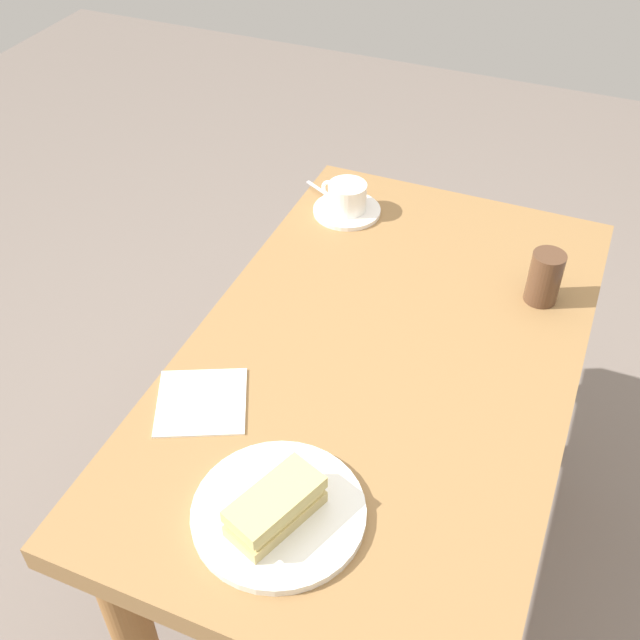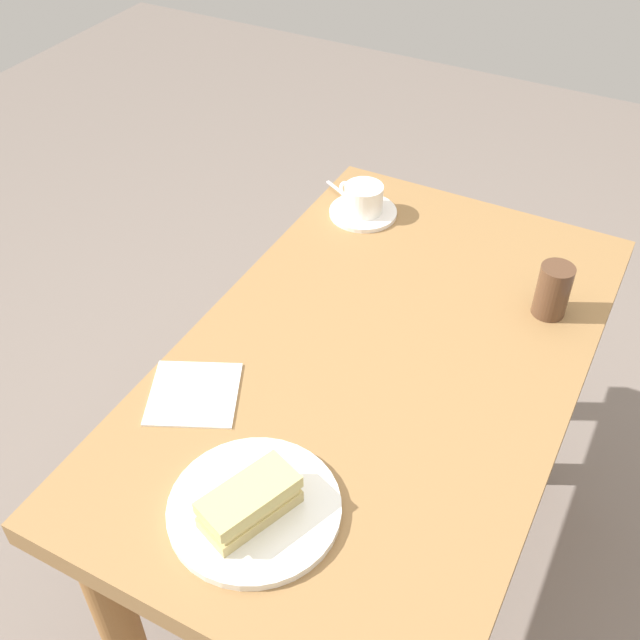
{
  "view_description": "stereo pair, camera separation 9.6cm",
  "coord_description": "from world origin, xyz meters",
  "px_view_note": "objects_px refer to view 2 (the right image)",
  "views": [
    {
      "loc": [
        -0.97,
        -0.28,
        1.74
      ],
      "look_at": [
        0.01,
        0.12,
        0.8
      ],
      "focal_mm": 43.1,
      "sensor_mm": 36.0,
      "label": 1
    },
    {
      "loc": [
        -0.93,
        -0.37,
        1.74
      ],
      "look_at": [
        0.01,
        0.12,
        0.8
      ],
      "focal_mm": 43.1,
      "sensor_mm": 36.0,
      "label": 2
    }
  ],
  "objects_px": {
    "napkin": "(194,394)",
    "drinking_glass": "(553,291)",
    "dining_table": "(375,407)",
    "spoon": "(343,194)",
    "sandwich_plate": "(254,508)",
    "coffee_saucer": "(363,212)",
    "sandwich_front": "(250,502)",
    "coffee_cup": "(363,198)"
  },
  "relations": [
    {
      "from": "napkin",
      "to": "drinking_glass",
      "type": "relative_size",
      "value": 1.39
    },
    {
      "from": "dining_table",
      "to": "spoon",
      "type": "bearing_deg",
      "value": 33.45
    },
    {
      "from": "sandwich_plate",
      "to": "coffee_saucer",
      "type": "relative_size",
      "value": 1.7
    },
    {
      "from": "sandwich_front",
      "to": "spoon",
      "type": "relative_size",
      "value": 1.75
    },
    {
      "from": "spoon",
      "to": "drinking_glass",
      "type": "relative_size",
      "value": 0.85
    },
    {
      "from": "sandwich_front",
      "to": "napkin",
      "type": "bearing_deg",
      "value": 52.51
    },
    {
      "from": "sandwich_plate",
      "to": "spoon",
      "type": "height_order",
      "value": "spoon"
    },
    {
      "from": "sandwich_plate",
      "to": "coffee_saucer",
      "type": "bearing_deg",
      "value": 13.94
    },
    {
      "from": "sandwich_plate",
      "to": "drinking_glass",
      "type": "bearing_deg",
      "value": -22.11
    },
    {
      "from": "sandwich_plate",
      "to": "coffee_cup",
      "type": "xyz_separation_m",
      "value": [
        0.79,
        0.2,
        0.04
      ]
    },
    {
      "from": "sandwich_front",
      "to": "drinking_glass",
      "type": "distance_m",
      "value": 0.71
    },
    {
      "from": "coffee_saucer",
      "to": "napkin",
      "type": "bearing_deg",
      "value": 178.24
    },
    {
      "from": "dining_table",
      "to": "napkin",
      "type": "xyz_separation_m",
      "value": [
        -0.23,
        0.24,
        0.14
      ]
    },
    {
      "from": "spoon",
      "to": "coffee_saucer",
      "type": "bearing_deg",
      "value": -118.85
    },
    {
      "from": "sandwich_front",
      "to": "drinking_glass",
      "type": "xyz_separation_m",
      "value": [
        0.66,
        -0.26,
        0.01
      ]
    },
    {
      "from": "napkin",
      "to": "coffee_cup",
      "type": "bearing_deg",
      "value": -1.62
    },
    {
      "from": "coffee_cup",
      "to": "drinking_glass",
      "type": "xyz_separation_m",
      "value": [
        -0.14,
        -0.46,
        0.01
      ]
    },
    {
      "from": "coffee_saucer",
      "to": "drinking_glass",
      "type": "height_order",
      "value": "drinking_glass"
    },
    {
      "from": "coffee_cup",
      "to": "spoon",
      "type": "xyz_separation_m",
      "value": [
        0.04,
        0.07,
        -0.03
      ]
    },
    {
      "from": "coffee_saucer",
      "to": "drinking_glass",
      "type": "distance_m",
      "value": 0.48
    },
    {
      "from": "dining_table",
      "to": "sandwich_front",
      "type": "distance_m",
      "value": 0.44
    },
    {
      "from": "sandwich_plate",
      "to": "coffee_cup",
      "type": "distance_m",
      "value": 0.82
    },
    {
      "from": "spoon",
      "to": "sandwich_front",
      "type": "bearing_deg",
      "value": -162.36
    },
    {
      "from": "spoon",
      "to": "dining_table",
      "type": "bearing_deg",
      "value": -146.55
    },
    {
      "from": "napkin",
      "to": "spoon",
      "type": "bearing_deg",
      "value": 4.16
    },
    {
      "from": "dining_table",
      "to": "sandwich_front",
      "type": "relative_size",
      "value": 7.23
    },
    {
      "from": "coffee_cup",
      "to": "spoon",
      "type": "relative_size",
      "value": 1.23
    },
    {
      "from": "dining_table",
      "to": "sandwich_front",
      "type": "xyz_separation_m",
      "value": [
        -0.4,
        0.02,
        0.18
      ]
    },
    {
      "from": "napkin",
      "to": "drinking_glass",
      "type": "height_order",
      "value": "drinking_glass"
    },
    {
      "from": "dining_table",
      "to": "coffee_cup",
      "type": "xyz_separation_m",
      "value": [
        0.4,
        0.22,
        0.18
      ]
    },
    {
      "from": "coffee_cup",
      "to": "spoon",
      "type": "distance_m",
      "value": 0.08
    },
    {
      "from": "sandwich_front",
      "to": "coffee_saucer",
      "type": "relative_size",
      "value": 1.05
    },
    {
      "from": "sandwich_front",
      "to": "drinking_glass",
      "type": "height_order",
      "value": "drinking_glass"
    },
    {
      "from": "sandwich_front",
      "to": "napkin",
      "type": "distance_m",
      "value": 0.28
    },
    {
      "from": "sandwich_front",
      "to": "spoon",
      "type": "xyz_separation_m",
      "value": [
        0.84,
        0.27,
        -0.03
      ]
    },
    {
      "from": "sandwich_front",
      "to": "coffee_saucer",
      "type": "xyz_separation_m",
      "value": [
        0.8,
        0.2,
        -0.04
      ]
    },
    {
      "from": "sandwich_plate",
      "to": "coffee_saucer",
      "type": "xyz_separation_m",
      "value": [
        0.79,
        0.2,
        -0.0
      ]
    },
    {
      "from": "dining_table",
      "to": "napkin",
      "type": "bearing_deg",
      "value": 133.9
    },
    {
      "from": "sandwich_plate",
      "to": "napkin",
      "type": "relative_size",
      "value": 1.73
    },
    {
      "from": "coffee_saucer",
      "to": "drinking_glass",
      "type": "relative_size",
      "value": 1.41
    },
    {
      "from": "dining_table",
      "to": "drinking_glass",
      "type": "xyz_separation_m",
      "value": [
        0.26,
        -0.24,
        0.19
      ]
    },
    {
      "from": "coffee_saucer",
      "to": "napkin",
      "type": "height_order",
      "value": "coffee_saucer"
    }
  ]
}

